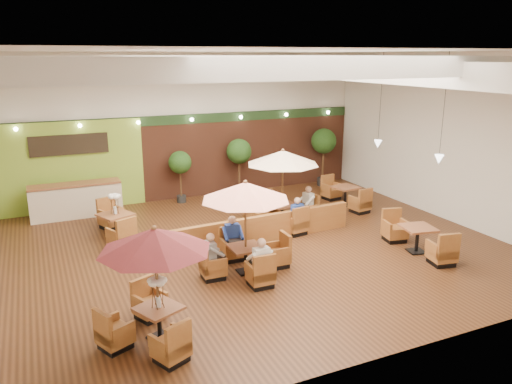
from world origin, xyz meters
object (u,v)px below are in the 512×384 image
diner_1 (233,234)px  diner_3 (296,211)px  topiary_2 (324,143)px  service_counter (76,200)px  booth_divider (265,228)px  table_2 (283,173)px  table_5 (345,196)px  table_4 (417,240)px  topiary_1 (239,154)px  table_3 (116,223)px  diner_0 (260,257)px  table_0 (153,259)px  diner_4 (307,200)px  table_1 (246,210)px  topiary_0 (180,164)px  diner_2 (213,251)px

diner_1 → diner_3: 2.75m
topiary_2 → service_counter: bearing=-178.9°
booth_divider → table_2: size_ratio=2.31×
table_5 → diner_3: size_ratio=3.43×
table_4 → service_counter: bearing=150.2°
topiary_1 → diner_3: 4.93m
diner_1 → table_3: bearing=-41.3°
diner_0 → diner_1: size_ratio=1.01×
table_0 → diner_1: table_0 is taller
diner_3 → diner_4: diner_4 is taller
table_3 → table_4: table_3 is taller
table_1 → topiary_0: (0.26, 6.81, -0.21)m
service_counter → diner_1: size_ratio=3.87×
topiary_2 → diner_4: bearing=-127.7°
table_4 → diner_3: (-2.41, 2.71, 0.37)m
diner_0 → diner_3: diner_0 is taller
service_counter → table_1: table_1 is taller
booth_divider → table_1: size_ratio=2.41×
service_counter → diner_2: size_ratio=4.03×
service_counter → table_5: size_ratio=1.18×
table_5 → diner_1: bearing=-160.0°
diner_3 → diner_2: bearing=-168.1°
table_1 → topiary_0: bearing=88.9°
diner_0 → diner_4: (3.45, 3.79, -0.01)m
table_3 → topiary_1: bearing=5.9°
topiary_0 → topiary_1: 2.39m
service_counter → table_2: 7.18m
service_counter → diner_2: bearing=-68.4°
table_4 → table_0: bearing=-158.4°
table_0 → diner_4: bearing=14.4°
table_1 → diner_1: bearing=91.1°
diner_1 → diner_2: diner_1 is taller
table_4 → topiary_0: (-4.68, 7.55, 1.10)m
table_1 → diner_3: size_ratio=3.31×
table_5 → topiary_1: size_ratio=1.12×
table_4 → table_5: 4.69m
table_2 → topiary_1: bearing=80.3°
topiary_2 → diner_3: bearing=-129.2°
table_0 → diner_4: (6.27, 5.05, -0.94)m
booth_divider → service_counter: bearing=131.9°
service_counter → diner_3: (6.03, -4.64, 0.15)m
table_2 → diner_3: bearing=-98.1°
table_5 → topiary_2: 3.36m
topiary_1 → table_2: bearing=-91.6°
service_counter → diner_1: diner_1 is taller
table_2 → diner_4: bearing=-8.1°
table_1 → topiary_2: size_ratio=1.00×
diner_3 → topiary_2: bearing=32.8°
topiary_0 → topiary_1: topiary_1 is taller
booth_divider → table_3: (-4.02, 2.08, 0.09)m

